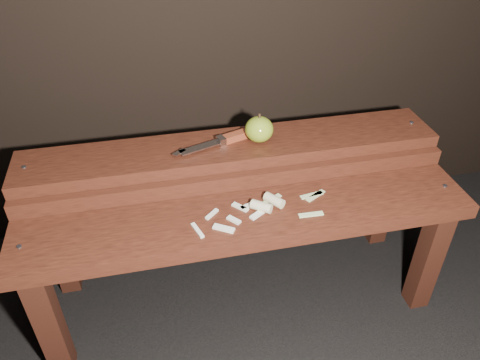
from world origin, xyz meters
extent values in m
plane|color=black|center=(0.00, 0.00, 0.00)|extent=(60.00, 60.00, 0.00)
cube|color=black|center=(-0.54, -0.10, 0.19)|extent=(0.06, 0.06, 0.38)
cube|color=black|center=(0.54, -0.10, 0.19)|extent=(0.06, 0.06, 0.38)
cube|color=#3C180E|center=(0.00, -0.05, 0.40)|extent=(1.20, 0.20, 0.04)
cylinder|color=slate|center=(-0.56, -0.05, 0.42)|extent=(0.01, 0.01, 0.00)
cylinder|color=slate|center=(0.56, -0.05, 0.42)|extent=(0.01, 0.01, 0.00)
cube|color=black|center=(-0.54, 0.20, 0.23)|extent=(0.06, 0.06, 0.46)
cube|color=black|center=(0.54, 0.20, 0.23)|extent=(0.06, 0.06, 0.46)
cube|color=#3C180E|center=(0.00, 0.07, 0.44)|extent=(1.20, 0.02, 0.05)
cube|color=#3C180E|center=(0.00, 0.17, 0.48)|extent=(1.20, 0.18, 0.04)
cylinder|color=slate|center=(-0.56, 0.17, 0.50)|extent=(0.01, 0.01, 0.00)
cylinder|color=slate|center=(0.56, 0.17, 0.50)|extent=(0.01, 0.01, 0.00)
ellipsoid|color=olive|center=(0.08, 0.17, 0.54)|extent=(0.08, 0.08, 0.07)
cylinder|color=#382314|center=(0.08, 0.17, 0.58)|extent=(0.01, 0.01, 0.01)
cube|color=maroon|center=(0.03, 0.19, 0.51)|extent=(0.11, 0.06, 0.02)
cube|color=silver|center=(-0.03, 0.17, 0.51)|extent=(0.03, 0.03, 0.02)
cube|color=silver|center=(-0.09, 0.15, 0.51)|extent=(0.12, 0.06, 0.00)
cube|color=silver|center=(-0.15, 0.14, 0.51)|extent=(0.04, 0.04, 0.00)
cube|color=beige|center=(-0.02, -0.02, 0.42)|extent=(0.04, 0.04, 0.01)
cube|color=beige|center=(-0.14, -0.09, 0.42)|extent=(0.03, 0.06, 0.01)
cube|color=beige|center=(-0.04, -0.07, 0.42)|extent=(0.04, 0.04, 0.01)
cube|color=beige|center=(-0.07, -0.09, 0.42)|extent=(0.06, 0.04, 0.01)
cube|color=beige|center=(0.01, -0.02, 0.42)|extent=(0.05, 0.03, 0.01)
cube|color=beige|center=(-0.09, -0.03, 0.42)|extent=(0.04, 0.04, 0.01)
cube|color=beige|center=(0.02, -0.06, 0.42)|extent=(0.05, 0.04, 0.01)
cylinder|color=#C9BB8C|center=(0.03, -0.04, 0.43)|extent=(0.06, 0.05, 0.03)
cylinder|color=#C9BB8C|center=(0.07, -0.02, 0.43)|extent=(0.05, 0.06, 0.03)
cube|color=#BCC988|center=(0.19, -0.02, 0.42)|extent=(0.06, 0.04, 0.00)
cube|color=#BCC988|center=(0.07, -0.01, 0.42)|extent=(0.06, 0.04, 0.00)
cube|color=#BCC988|center=(0.15, -0.09, 0.42)|extent=(0.07, 0.02, 0.00)
cube|color=#BCC988|center=(0.18, -0.01, 0.42)|extent=(0.07, 0.02, 0.00)
camera|label=1|loc=(-0.22, -0.94, 1.20)|focal=35.00mm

